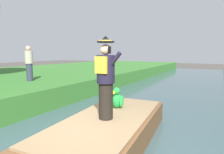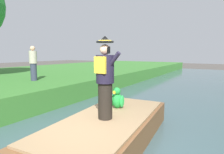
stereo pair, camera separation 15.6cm
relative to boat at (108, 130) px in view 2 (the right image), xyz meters
The scene contains 4 objects.
boat is the anchor object (origin of this frame).
person_pirate 1.24m from the boat, 86.14° to the right, with size 0.61×0.42×1.85m.
parrot_plush 0.96m from the boat, 103.37° to the left, with size 0.36×0.34×0.57m.
person_bystander 5.89m from the boat, 159.80° to the left, with size 0.34×0.34×1.60m.
Camera 2 is at (2.33, -2.95, 2.20)m, focal length 30.49 mm.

